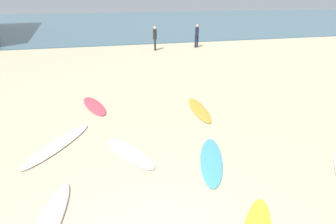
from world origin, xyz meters
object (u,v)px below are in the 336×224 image
object	(u,v)px
surfboard_7	(58,144)
beachgoer_near	(197,35)
surfboard_1	(199,109)
beachgoer_mid	(155,37)
surfboard_0	(94,106)
surfboard_2	(130,153)
surfboard_5	(211,160)

from	to	relation	value
surfboard_7	beachgoer_near	size ratio (longest dim) A/B	1.45
surfboard_1	beachgoer_mid	world-z (taller)	beachgoer_mid
surfboard_0	beachgoer_near	xyz separation A→B (m)	(7.75, 10.31, 0.96)
surfboard_1	beachgoer_near	size ratio (longest dim) A/B	1.27
surfboard_2	surfboard_5	xyz separation A→B (m)	(2.03, -0.83, -0.01)
surfboard_1	surfboard_2	world-z (taller)	surfboard_2
surfboard_2	beachgoer_mid	distance (m)	13.95
surfboard_0	surfboard_7	world-z (taller)	surfboard_7
surfboard_1	surfboard_7	xyz separation A→B (m)	(-4.76, -1.34, 0.00)
surfboard_2	beachgoer_near	xyz separation A→B (m)	(6.74, 13.83, 0.96)
surfboard_5	beachgoer_mid	world-z (taller)	beachgoer_mid
surfboard_5	beachgoer_near	bearing A→B (deg)	92.77
beachgoer_mid	surfboard_2	bearing A→B (deg)	-5.07
beachgoer_near	surfboard_5	bearing A→B (deg)	-125.95
beachgoer_near	beachgoer_mid	world-z (taller)	beachgoer_near
surfboard_0	beachgoer_near	size ratio (longest dim) A/B	1.16
surfboard_5	beachgoer_near	xyz separation A→B (m)	(4.71, 14.66, 0.96)
surfboard_1	beachgoer_near	xyz separation A→B (m)	(3.93, 11.58, 0.96)
surfboard_1	beachgoer_near	world-z (taller)	beachgoer_near
surfboard_2	surfboard_5	world-z (taller)	surfboard_2
surfboard_1	surfboard_5	world-z (taller)	surfboard_1
surfboard_0	beachgoer_mid	size ratio (longest dim) A/B	1.18
surfboard_7	beachgoer_mid	size ratio (longest dim) A/B	1.47
surfboard_5	surfboard_7	size ratio (longest dim) A/B	0.83
beachgoer_mid	surfboard_1	bearing A→B (deg)	6.15
surfboard_7	beachgoer_near	bearing A→B (deg)	-89.55
surfboard_2	surfboard_7	distance (m)	2.15
surfboard_2	beachgoer_mid	world-z (taller)	beachgoer_mid
surfboard_2	surfboard_0	bearing A→B (deg)	-104.44
surfboard_1	beachgoer_mid	bearing A→B (deg)	90.23
surfboard_2	surfboard_7	xyz separation A→B (m)	(-1.95, 0.91, -0.00)
surfboard_0	surfboard_7	distance (m)	2.78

